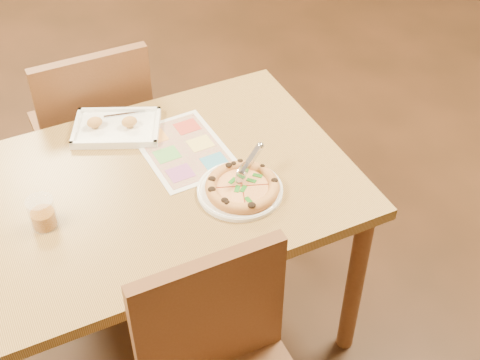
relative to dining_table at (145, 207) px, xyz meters
name	(u,v)px	position (x,y,z in m)	size (l,w,h in m)	color
dining_table	(145,207)	(0.00, 0.00, 0.00)	(1.30, 0.85, 0.72)	olive
chair_far	(94,121)	(0.00, 0.60, -0.07)	(0.42, 0.42, 0.47)	brown
plate	(240,190)	(0.26, -0.15, 0.09)	(0.26, 0.26, 0.01)	white
pizza	(242,187)	(0.27, -0.16, 0.11)	(0.23, 0.23, 0.03)	#E3944D
pizza_cutter	(248,164)	(0.30, -0.12, 0.16)	(0.13, 0.08, 0.08)	silver
appetizer_tray	(116,128)	(0.02, 0.31, 0.10)	(0.34, 0.30, 0.06)	white
glass_tumbler	(43,215)	(-0.31, -0.03, 0.13)	(0.08, 0.08, 0.10)	#804309
menu	(184,149)	(0.18, 0.11, 0.09)	(0.26, 0.36, 0.01)	silver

